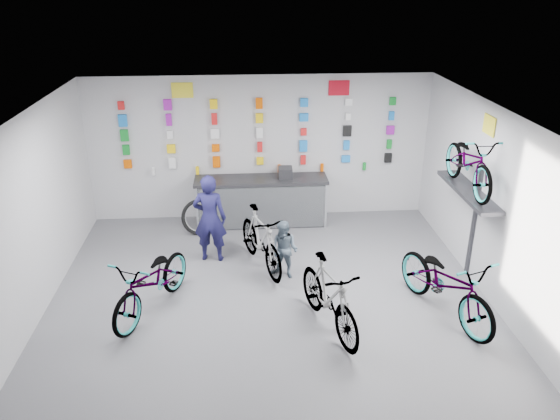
{
  "coord_description": "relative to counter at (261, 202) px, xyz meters",
  "views": [
    {
      "loc": [
        -0.39,
        -6.84,
        4.82
      ],
      "look_at": [
        0.23,
        1.4,
        1.23
      ],
      "focal_mm": 35.0,
      "sensor_mm": 36.0,
      "label": 1
    }
  ],
  "objects": [
    {
      "name": "customer",
      "position": [
        0.3,
        -2.2,
        0.03
      ],
      "size": [
        0.62,
        0.58,
        1.02
      ],
      "primitive_type": "imported",
      "rotation": [
        0.0,
        0.0,
        -0.51
      ],
      "color": "#4E5E6E",
      "rests_on": "floor"
    },
    {
      "name": "spare_wheel",
      "position": [
        -1.25,
        -0.37,
        -0.14
      ],
      "size": [
        0.77,
        0.41,
        0.72
      ],
      "rotation": [
        0.0,
        0.0,
        0.2
      ],
      "color": "black",
      "rests_on": "floor"
    },
    {
      "name": "merch_wall",
      "position": [
        -0.14,
        0.39,
        1.31
      ],
      "size": [
        5.56,
        0.08,
        1.56
      ],
      "color": "#EA5600",
      "rests_on": "wall_back"
    },
    {
      "name": "wall_left",
      "position": [
        -3.5,
        -3.54,
        1.01
      ],
      "size": [
        0.0,
        8.0,
        8.0
      ],
      "primitive_type": "plane",
      "rotation": [
        1.57,
        0.0,
        1.57
      ],
      "color": "silver",
      "rests_on": "floor"
    },
    {
      "name": "register",
      "position": [
        0.49,
        0.01,
        0.62
      ],
      "size": [
        0.29,
        0.31,
        0.22
      ],
      "primitive_type": "cube",
      "rotation": [
        0.0,
        0.0,
        -0.04
      ],
      "color": "black",
      "rests_on": "counter"
    },
    {
      "name": "sign_right",
      "position": [
        1.6,
        0.44,
        2.23
      ],
      "size": [
        0.42,
        0.02,
        0.3
      ],
      "primitive_type": "cube",
      "color": "red",
      "rests_on": "wall_back"
    },
    {
      "name": "bike_service",
      "position": [
        -0.09,
        -1.84,
        0.05
      ],
      "size": [
        1.08,
        1.87,
        1.08
      ],
      "primitive_type": "imported",
      "rotation": [
        0.0,
        0.0,
        0.34
      ],
      "color": "gray",
      "rests_on": "floor"
    },
    {
      "name": "bike_left",
      "position": [
        -1.79,
        -3.1,
        0.03
      ],
      "size": [
        1.45,
        2.07,
        1.03
      ],
      "primitive_type": "imported",
      "rotation": [
        0.0,
        0.0,
        -0.44
      ],
      "color": "gray",
      "rests_on": "floor"
    },
    {
      "name": "clerk",
      "position": [
        -0.98,
        -1.48,
        0.33
      ],
      "size": [
        0.64,
        0.47,
        1.63
      ],
      "primitive_type": "imported",
      "rotation": [
        0.0,
        0.0,
        3.0
      ],
      "color": "#171643",
      "rests_on": "floor"
    },
    {
      "name": "bike_right",
      "position": [
        2.63,
        -3.53,
        0.07
      ],
      "size": [
        1.4,
        2.24,
        1.11
      ],
      "primitive_type": "imported",
      "rotation": [
        0.0,
        0.0,
        0.34
      ],
      "color": "gray",
      "rests_on": "floor"
    },
    {
      "name": "wall_bracket",
      "position": [
        3.33,
        -2.34,
        0.98
      ],
      "size": [
        0.39,
        1.9,
        2.0
      ],
      "color": "#333338",
      "rests_on": "wall_right"
    },
    {
      "name": "bike_wall",
      "position": [
        3.25,
        -2.34,
        1.57
      ],
      "size": [
        0.63,
        1.8,
        0.95
      ],
      "primitive_type": "imported",
      "color": "gray",
      "rests_on": "wall_bracket"
    },
    {
      "name": "wall_right",
      "position": [
        3.5,
        -3.54,
        1.01
      ],
      "size": [
        0.0,
        8.0,
        8.0
      ],
      "primitive_type": "plane",
      "rotation": [
        1.57,
        0.0,
        -1.57
      ],
      "color": "silver",
      "rests_on": "floor"
    },
    {
      "name": "ceiling",
      "position": [
        0.0,
        -3.54,
        2.51
      ],
      "size": [
        8.0,
        8.0,
        0.0
      ],
      "primitive_type": "plane",
      "rotation": [
        3.14,
        0.0,
        0.0
      ],
      "color": "white",
      "rests_on": "wall_back"
    },
    {
      "name": "floor",
      "position": [
        0.0,
        -3.54,
        -0.49
      ],
      "size": [
        8.0,
        8.0,
        0.0
      ],
      "primitive_type": "plane",
      "color": "#55555A",
      "rests_on": "ground"
    },
    {
      "name": "sign_left",
      "position": [
        -1.5,
        0.44,
        2.23
      ],
      "size": [
        0.42,
        0.02,
        0.3
      ],
      "primitive_type": "cube",
      "color": "yellow",
      "rests_on": "wall_back"
    },
    {
      "name": "bike_center",
      "position": [
        0.82,
        -3.75,
        0.06
      ],
      "size": [
        1.03,
        1.89,
        1.09
      ],
      "primitive_type": "imported",
      "rotation": [
        0.0,
        0.0,
        0.3
      ],
      "color": "gray",
      "rests_on": "floor"
    },
    {
      "name": "wall_back",
      "position": [
        0.0,
        0.46,
        1.01
      ],
      "size": [
        7.0,
        0.0,
        7.0
      ],
      "primitive_type": "plane",
      "rotation": [
        1.57,
        0.0,
        0.0
      ],
      "color": "silver",
      "rests_on": "floor"
    },
    {
      "name": "counter",
      "position": [
        0.0,
        0.0,
        0.0
      ],
      "size": [
        2.7,
        0.66,
        1.0
      ],
      "color": "black",
      "rests_on": "floor"
    },
    {
      "name": "sign_side",
      "position": [
        3.48,
        -2.34,
        2.16
      ],
      "size": [
        0.02,
        0.4,
        0.3
      ],
      "primitive_type": "cube",
      "color": "yellow",
      "rests_on": "wall_right"
    }
  ]
}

